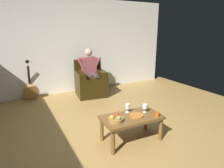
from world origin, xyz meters
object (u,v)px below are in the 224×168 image
object	(u,v)px
person_seated	(90,71)
wine_glass_far	(127,107)
armchair	(90,83)
guitar	(31,91)
fruit_bowl	(116,119)
decorative_dish	(137,116)
coffee_table	(131,120)
candle_jar	(157,114)
wine_glass_near	(145,107)

from	to	relation	value
person_seated	wine_glass_far	size ratio (longest dim) A/B	8.34
armchair	guitar	distance (m)	1.52
wine_glass_far	armchair	bearing A→B (deg)	-96.51
wine_glass_far	fruit_bowl	size ratio (longest dim) A/B	0.66
armchair	decorative_dish	world-z (taller)	armchair
coffee_table	armchair	bearing A→B (deg)	-96.64
candle_jar	armchair	bearing A→B (deg)	-88.26
armchair	person_seated	bearing A→B (deg)	90.00
armchair	fruit_bowl	xyz separation A→B (m)	(0.58, 2.46, 0.11)
armchair	guitar	xyz separation A→B (m)	(1.47, -0.39, -0.12)
fruit_bowl	candle_jar	world-z (taller)	fruit_bowl
person_seated	candle_jar	distance (m)	2.59
coffee_table	person_seated	bearing A→B (deg)	-96.63
person_seated	fruit_bowl	bearing A→B (deg)	83.87
candle_jar	wine_glass_near	bearing A→B (deg)	-68.11
coffee_table	decorative_dish	bearing A→B (deg)	154.82
wine_glass_near	candle_jar	xyz separation A→B (m)	(-0.08, 0.21, -0.06)
guitar	wine_glass_near	bearing A→B (deg)	117.74
guitar	fruit_bowl	world-z (taller)	guitar
guitar	wine_glass_far	world-z (taller)	guitar
armchair	person_seated	xyz separation A→B (m)	(0.00, 0.03, 0.33)
armchair	coffee_table	world-z (taller)	armchair
coffee_table	fruit_bowl	distance (m)	0.32
decorative_dish	fruit_bowl	bearing A→B (deg)	-0.82
wine_glass_far	fruit_bowl	world-z (taller)	wine_glass_far
person_seated	guitar	world-z (taller)	person_seated
guitar	candle_jar	bearing A→B (deg)	117.36
person_seated	decorative_dish	size ratio (longest dim) A/B	5.78
candle_jar	decorative_dish	bearing A→B (deg)	-26.27
wine_glass_near	wine_glass_far	world-z (taller)	wine_glass_far
wine_glass_near	wine_glass_far	xyz separation A→B (m)	(0.25, -0.13, 0.00)
person_seated	coffee_table	xyz separation A→B (m)	(0.28, 2.41, -0.33)
guitar	wine_glass_near	size ratio (longest dim) A/B	7.03
armchair	decorative_dish	distance (m)	2.48
coffee_table	wine_glass_near	distance (m)	0.32
coffee_table	guitar	world-z (taller)	guitar
wine_glass_far	fruit_bowl	bearing A→B (deg)	30.67
person_seated	candle_jar	world-z (taller)	person_seated
fruit_bowl	decorative_dish	distance (m)	0.37
wine_glass_near	wine_glass_far	distance (m)	0.29
wine_glass_near	fruit_bowl	bearing A→B (deg)	5.93
guitar	wine_glass_far	xyz separation A→B (m)	(-1.21, 2.66, 0.29)
wine_glass_far	coffee_table	bearing A→B (deg)	81.56
fruit_bowl	candle_jar	distance (m)	0.68
person_seated	fruit_bowl	xyz separation A→B (m)	(0.58, 2.43, -0.22)
armchair	wine_glass_near	xyz separation A→B (m)	(0.00, 2.40, 0.16)
armchair	coffee_table	xyz separation A→B (m)	(0.28, 2.43, 0.00)
armchair	fruit_bowl	size ratio (longest dim) A/B	4.19
person_seated	armchair	bearing A→B (deg)	-90.00
coffee_table	guitar	size ratio (longest dim) A/B	0.97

